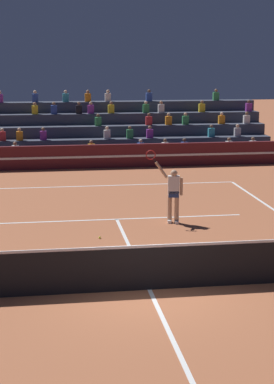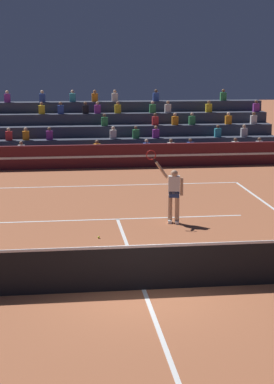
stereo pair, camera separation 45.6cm
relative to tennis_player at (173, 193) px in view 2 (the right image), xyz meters
name	(u,v)px [view 2 (the right image)]	position (x,y,z in m)	size (l,w,h in m)	color
ground_plane	(144,290)	(-1.70, -5.73, -0.98)	(120.00, 120.00, 0.00)	#AD603D
court_lines	(144,290)	(-1.70, -5.73, -0.98)	(11.10, 23.90, 0.01)	white
tennis_net	(144,267)	(-1.70, -5.73, -0.44)	(12.00, 0.10, 1.10)	slate
sponsor_banner_wall	(98,156)	(-1.70, 10.39, -0.43)	(18.00, 0.26, 1.10)	#51191E
bleacher_stand	(94,136)	(-1.69, 14.19, 0.03)	(18.62, 4.75, 3.38)	#383D4C
tennis_player	(173,193)	(0.00, 0.00, 0.00)	(1.21, 0.39, 2.39)	tan
tennis_ball	(99,237)	(-2.45, -1.46, -0.95)	(0.07, 0.07, 0.07)	#C6DB33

